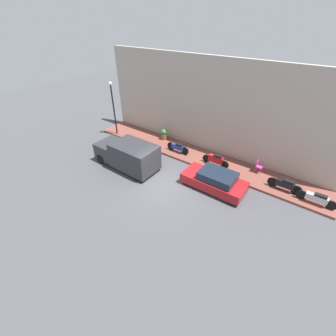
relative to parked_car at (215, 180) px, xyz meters
name	(u,v)px	position (x,y,z in m)	size (l,w,h in m)	color
ground_plane	(163,185)	(-1.69, 2.82, -0.60)	(60.00, 60.00, 0.00)	#47474C
sidewalk	(196,156)	(2.65, 2.82, -0.52)	(2.56, 18.70, 0.16)	brown
building_facade	(210,108)	(4.08, 2.82, 2.89)	(0.30, 18.70, 6.99)	#B2A899
parked_car	(215,180)	(0.00, 0.00, 0.00)	(1.76, 3.96, 1.26)	maroon
delivery_van	(127,154)	(-1.41, 6.17, 0.39)	(2.03, 4.78, 1.95)	#2D2D33
motorcycle_black	(285,185)	(2.16, -3.65, 0.00)	(0.30, 2.01, 0.80)	black
motorcycle_red	(216,160)	(2.21, 1.02, 0.02)	(0.30, 2.01, 0.87)	#B21E1E
scooter_silver	(317,198)	(1.96, -5.40, -0.04)	(0.30, 2.10, 0.72)	#B7B7BF
motorcycle_blue	(178,147)	(2.16, 4.24, -0.02)	(0.30, 1.95, 0.75)	navy
streetlamp	(113,103)	(1.66, 10.60, 2.39)	(0.30, 0.30, 4.55)	black
potted_plant	(164,134)	(3.31, 6.46, 0.00)	(0.52, 0.52, 0.90)	brown
cafe_chair	(258,166)	(3.16, -1.68, 0.07)	(0.40, 0.40, 0.91)	#D8338C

